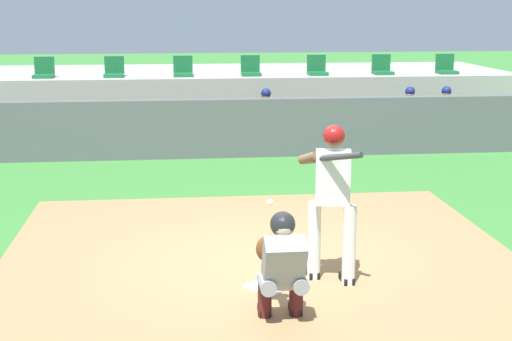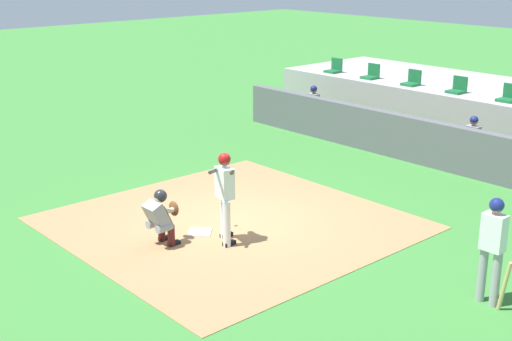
{
  "view_description": "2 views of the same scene",
  "coord_description": "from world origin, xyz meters",
  "px_view_note": "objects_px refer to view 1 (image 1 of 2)",
  "views": [
    {
      "loc": [
        -1.0,
        -8.53,
        3.08
      ],
      "look_at": [
        0.0,
        0.7,
        1.0
      ],
      "focal_mm": 52.16,
      "sensor_mm": 36.0,
      "label": 1
    },
    {
      "loc": [
        10.37,
        -8.52,
        5.37
      ],
      "look_at": [
        0.0,
        0.7,
        1.0
      ],
      "focal_mm": 48.8,
      "sensor_mm": 36.0,
      "label": 2
    }
  ],
  "objects_px": {
    "catcher_crouched": "(281,262)",
    "dugout_player_2": "(411,115)",
    "dugout_player_3": "(447,115)",
    "stadium_seat_6": "(382,69)",
    "batter_at_plate": "(332,194)",
    "stadium_seat_7": "(446,68)",
    "dugout_player_1": "(267,118)",
    "stadium_seat_1": "(44,72)",
    "stadium_seat_5": "(317,69)",
    "stadium_seat_2": "(114,71)",
    "home_plate": "(270,285)",
    "stadium_seat_3": "(183,71)",
    "stadium_seat_4": "(251,70)"
  },
  "relations": [
    {
      "from": "catcher_crouched",
      "to": "dugout_player_2",
      "type": "distance_m",
      "value": 9.96
    },
    {
      "from": "catcher_crouched",
      "to": "dugout_player_2",
      "type": "xyz_separation_m",
      "value": [
        4.19,
        9.04,
        0.07
      ]
    },
    {
      "from": "dugout_player_3",
      "to": "stadium_seat_6",
      "type": "xyz_separation_m",
      "value": [
        -0.95,
        2.03,
        0.86
      ]
    },
    {
      "from": "batter_at_plate",
      "to": "stadium_seat_7",
      "type": "height_order",
      "value": "stadium_seat_7"
    },
    {
      "from": "catcher_crouched",
      "to": "dugout_player_1",
      "type": "xyz_separation_m",
      "value": [
        0.96,
        9.04,
        0.07
      ]
    },
    {
      "from": "batter_at_plate",
      "to": "stadium_seat_7",
      "type": "distance_m",
      "value": 11.27
    },
    {
      "from": "dugout_player_1",
      "to": "dugout_player_2",
      "type": "distance_m",
      "value": 3.23
    },
    {
      "from": "batter_at_plate",
      "to": "stadium_seat_1",
      "type": "distance_m",
      "value": 11.16
    },
    {
      "from": "stadium_seat_1",
      "to": "batter_at_plate",
      "type": "bearing_deg",
      "value": -64.77
    },
    {
      "from": "batter_at_plate",
      "to": "stadium_seat_5",
      "type": "xyz_separation_m",
      "value": [
        1.75,
        10.09,
        0.5
      ]
    },
    {
      "from": "stadium_seat_2",
      "to": "stadium_seat_1",
      "type": "bearing_deg",
      "value": 180.0
    },
    {
      "from": "home_plate",
      "to": "stadium_seat_2",
      "type": "xyz_separation_m",
      "value": [
        -2.44,
        10.18,
        1.51
      ]
    },
    {
      "from": "stadium_seat_3",
      "to": "stadium_seat_7",
      "type": "bearing_deg",
      "value": 0.0
    },
    {
      "from": "batter_at_plate",
      "to": "dugout_player_3",
      "type": "distance_m",
      "value": 9.15
    },
    {
      "from": "stadium_seat_7",
      "to": "dugout_player_1",
      "type": "bearing_deg",
      "value": -156.75
    },
    {
      "from": "home_plate",
      "to": "stadium_seat_6",
      "type": "distance_m",
      "value": 11.06
    },
    {
      "from": "catcher_crouched",
      "to": "stadium_seat_5",
      "type": "height_order",
      "value": "stadium_seat_5"
    },
    {
      "from": "dugout_player_1",
      "to": "stadium_seat_7",
      "type": "bearing_deg",
      "value": 23.25
    },
    {
      "from": "home_plate",
      "to": "stadium_seat_6",
      "type": "xyz_separation_m",
      "value": [
        4.06,
        10.18,
        1.51
      ]
    },
    {
      "from": "batter_at_plate",
      "to": "stadium_seat_2",
      "type": "relative_size",
      "value": 3.76
    },
    {
      "from": "dugout_player_3",
      "to": "batter_at_plate",
      "type": "bearing_deg",
      "value": -118.22
    },
    {
      "from": "stadium_seat_2",
      "to": "dugout_player_1",
      "type": "bearing_deg",
      "value": -30.98
    },
    {
      "from": "stadium_seat_1",
      "to": "stadium_seat_4",
      "type": "bearing_deg",
      "value": 0.0
    },
    {
      "from": "dugout_player_3",
      "to": "stadium_seat_1",
      "type": "height_order",
      "value": "stadium_seat_1"
    },
    {
      "from": "dugout_player_1",
      "to": "stadium_seat_6",
      "type": "distance_m",
      "value": 3.82
    },
    {
      "from": "dugout_player_1",
      "to": "stadium_seat_2",
      "type": "bearing_deg",
      "value": 149.02
    },
    {
      "from": "stadium_seat_5",
      "to": "batter_at_plate",
      "type": "bearing_deg",
      "value": -99.82
    },
    {
      "from": "dugout_player_3",
      "to": "stadium_seat_2",
      "type": "distance_m",
      "value": 7.77
    },
    {
      "from": "catcher_crouched",
      "to": "stadium_seat_6",
      "type": "bearing_deg",
      "value": 69.81
    },
    {
      "from": "home_plate",
      "to": "dugout_player_2",
      "type": "height_order",
      "value": "dugout_player_2"
    },
    {
      "from": "stadium_seat_5",
      "to": "home_plate",
      "type": "bearing_deg",
      "value": -103.47
    },
    {
      "from": "batter_at_plate",
      "to": "dugout_player_2",
      "type": "bearing_deg",
      "value": 66.59
    },
    {
      "from": "catcher_crouched",
      "to": "stadium_seat_1",
      "type": "height_order",
      "value": "stadium_seat_1"
    },
    {
      "from": "stadium_seat_3",
      "to": "stadium_seat_6",
      "type": "height_order",
      "value": "same"
    },
    {
      "from": "batter_at_plate",
      "to": "dugout_player_3",
      "type": "bearing_deg",
      "value": 61.78
    },
    {
      "from": "dugout_player_2",
      "to": "stadium_seat_1",
      "type": "relative_size",
      "value": 2.71
    },
    {
      "from": "home_plate",
      "to": "dugout_player_3",
      "type": "relative_size",
      "value": 0.34
    },
    {
      "from": "stadium_seat_2",
      "to": "stadium_seat_6",
      "type": "xyz_separation_m",
      "value": [
        6.5,
        0.0,
        0.0
      ]
    },
    {
      "from": "catcher_crouched",
      "to": "stadium_seat_1",
      "type": "relative_size",
      "value": 3.53
    },
    {
      "from": "stadium_seat_4",
      "to": "stadium_seat_7",
      "type": "bearing_deg",
      "value": 0.0
    },
    {
      "from": "stadium_seat_2",
      "to": "stadium_seat_3",
      "type": "height_order",
      "value": "same"
    },
    {
      "from": "stadium_seat_6",
      "to": "stadium_seat_7",
      "type": "bearing_deg",
      "value": 0.0
    },
    {
      "from": "stadium_seat_4",
      "to": "stadium_seat_7",
      "type": "height_order",
      "value": "same"
    },
    {
      "from": "batter_at_plate",
      "to": "dugout_player_1",
      "type": "relative_size",
      "value": 1.39
    },
    {
      "from": "home_plate",
      "to": "batter_at_plate",
      "type": "xyz_separation_m",
      "value": [
        0.69,
        0.09,
        1.01
      ]
    },
    {
      "from": "dugout_player_2",
      "to": "stadium_seat_5",
      "type": "relative_size",
      "value": 2.71
    },
    {
      "from": "home_plate",
      "to": "stadium_seat_5",
      "type": "bearing_deg",
      "value": 76.53
    },
    {
      "from": "stadium_seat_1",
      "to": "stadium_seat_2",
      "type": "height_order",
      "value": "same"
    },
    {
      "from": "dugout_player_3",
      "to": "stadium_seat_3",
      "type": "distance_m",
      "value": 6.23
    },
    {
      "from": "stadium_seat_6",
      "to": "dugout_player_2",
      "type": "bearing_deg",
      "value": -86.77
    }
  ]
}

